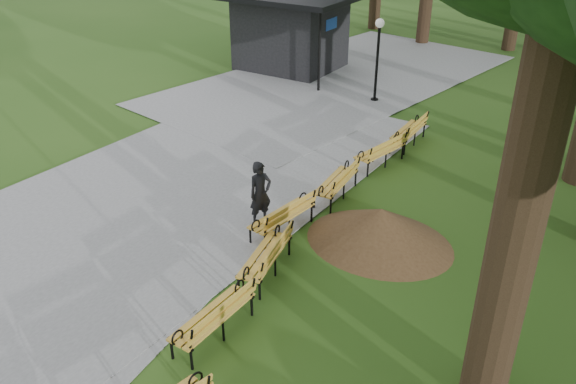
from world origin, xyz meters
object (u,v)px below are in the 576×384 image
Objects in this scene: kiosk at (291,31)px; bench_3 at (265,256)px; person at (260,194)px; bench_5 at (336,182)px; bench_7 at (408,131)px; bench_4 at (282,216)px; lamp_post at (378,42)px; bench_6 at (380,151)px; bench_2 at (213,316)px; dirt_mound at (380,226)px.

kiosk is 15.25m from bench_3.
bench_5 is at bearing 0.87° from person.
bench_5 is at bearing -3.87° from bench_7.
kiosk reaches higher than person.
bench_4 is (-0.58, 1.53, 0.00)m from bench_3.
bench_7 is (7.52, -5.23, -1.16)m from kiosk.
bench_7 is (2.55, -3.13, -1.73)m from lamp_post.
bench_5 is 1.00× the size of bench_7.
bench_7 is (0.48, 6.40, 0.00)m from bench_4.
bench_6 is 1.88m from bench_7.
kiosk reaches higher than bench_5.
bench_6 is at bearing -174.99° from bench_2.
bench_7 is (-0.10, 7.93, 0.00)m from bench_3.
bench_6 and bench_7 have the same top height.
bench_7 is (-1.59, 5.59, 0.01)m from dirt_mound.
bench_2 is (1.50, -3.65, -0.35)m from person.
lamp_post is 9.81m from dirt_mound.
person is at bearing -10.65° from bench_7.
person is 13.23m from kiosk.
lamp_post is at bearing -22.76° from kiosk.
bench_6 is (-0.49, 8.09, 0.00)m from bench_2.
bench_3 is 3.71m from bench_5.
lamp_post reaches higher than dirt_mound.
bench_3 is 1.00× the size of bench_5.
bench_2 is at bearing -77.36° from lamp_post.
bench_6 is (2.45, -5.01, -1.73)m from lamp_post.
bench_7 is at bearing -50.84° from lamp_post.
bench_4 is at bearing -11.08° from bench_5.
bench_6 is at bearing 171.63° from bench_5.
dirt_mound is at bearing -51.41° from person.
person reaches higher than bench_7.
person is 0.53× the size of lamp_post.
bench_3 is 1.00× the size of bench_4.
bench_3 is at bearing -170.51° from bench_2.
bench_2 is 1.00× the size of bench_4.
kiosk is at bearing -121.65° from bench_6.
lamp_post reaches higher than bench_2.
person is 0.83× the size of bench_3.
bench_6 is (1.02, 4.44, -0.35)m from person.
bench_7 is at bearing -176.53° from bench_4.
person reaches higher than bench_3.
bench_4 is at bearing -77.71° from lamp_post.
dirt_mound is 4.53m from bench_2.
kiosk reaches higher than bench_4.
person is at bearing -81.38° from lamp_post.
bench_5 is (2.31, -7.37, -1.73)m from lamp_post.
bench_5 is (-0.63, 5.73, 0.00)m from bench_2.
person reaches higher than bench_2.
lamp_post is 1.57× the size of bench_6.
dirt_mound is at bearing 135.63° from bench_3.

